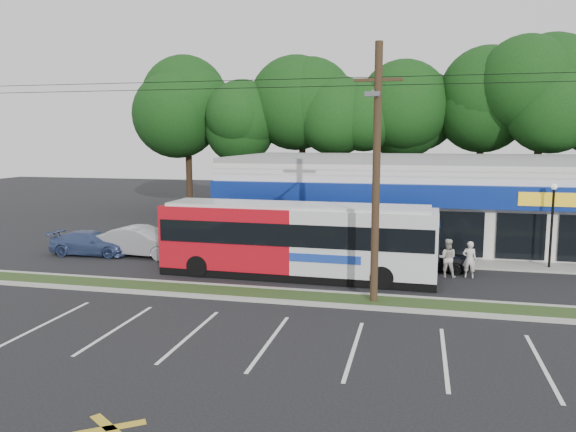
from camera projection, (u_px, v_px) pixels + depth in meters
The scene contains 15 objects.
ground at pixel (294, 305), 21.77m from camera, with size 120.00×120.00×0.00m, color black.
grass_strip at pixel (299, 297), 22.73m from camera, with size 40.00×1.60×0.12m, color #283917.
curb_south at pixel (294, 303), 21.91m from camera, with size 40.00×0.25×0.14m, color #9E9E93.
curb_north at pixel (303, 291), 23.55m from camera, with size 40.00×0.25×0.14m, color #9E9E93.
sidewalk at pixel (424, 261), 29.32m from camera, with size 32.00×2.20×0.10m, color #9E9E93.
strip_mall at pixel (433, 198), 35.51m from camera, with size 25.00×12.55×5.30m.
utility_pole at pixel (372, 166), 21.27m from camera, with size 50.00×2.77×10.00m.
lamp_post at pixel (552, 216), 27.40m from camera, with size 0.30×0.30×4.25m.
tree_line at pixel (414, 113), 44.77m from camera, with size 46.76×6.76×11.83m.
metrobus at pixel (297, 238), 26.06m from camera, with size 12.85×3.00×3.44m.
car_dark at pixel (429, 256), 27.58m from camera, with size 1.63×4.06×1.38m, color black.
car_silver at pixel (143, 242), 30.68m from camera, with size 1.72×4.94×1.63m, color #9D9EA4.
car_blue at pixel (91, 243), 31.08m from camera, with size 1.86×4.57×1.33m, color navy.
pedestrian_a at pixel (469, 259), 25.99m from camera, with size 0.63×0.41×1.73m, color beige.
pedestrian_b at pixel (447, 258), 26.08m from camera, with size 0.88×0.69×1.82m, color beige.
Camera 1 is at (4.60, -20.57, 6.48)m, focal length 35.00 mm.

